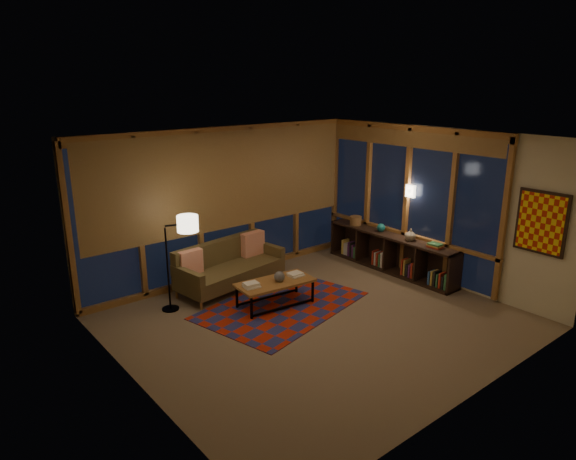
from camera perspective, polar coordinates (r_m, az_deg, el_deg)
floor at (r=7.78m, az=3.29°, el=-10.09°), size 5.50×5.00×0.01m
ceiling at (r=7.00m, az=3.66°, el=10.10°), size 5.50×5.00×0.01m
walls at (r=7.27m, az=3.46°, el=-0.53°), size 5.51×5.01×2.70m
window_wall_back at (r=9.14m, az=-6.90°, el=2.92°), size 5.30×0.16×2.60m
window_wall_right at (r=9.59m, az=12.90°, el=3.26°), size 0.16×3.70×2.60m
wall_art at (r=8.37m, az=26.31°, el=0.74°), size 0.06×0.74×0.94m
wall_sconce at (r=9.41m, az=13.46°, el=4.22°), size 0.12×0.18×0.22m
sofa at (r=8.86m, az=-6.39°, el=-4.00°), size 2.00×1.04×0.78m
pillow_left at (r=8.55m, az=-10.76°, el=-3.53°), size 0.41×0.15×0.40m
pillow_right at (r=9.30m, az=-3.95°, el=-1.44°), size 0.47×0.19×0.45m
area_rug at (r=8.25m, az=-0.73°, el=-8.37°), size 2.87×2.23×0.01m
coffee_table at (r=8.19m, az=-1.43°, el=-7.05°), size 1.28×0.69×0.41m
book_stack_a at (r=7.91m, az=-4.14°, el=-6.10°), size 0.24×0.21×0.06m
book_stack_b at (r=8.33m, az=0.85°, el=-4.95°), size 0.24×0.19×0.05m
ceramic_pot at (r=8.08m, az=-0.97°, el=-5.17°), size 0.20×0.20×0.17m
floor_lamp at (r=8.06m, az=-13.25°, el=-3.76°), size 0.57×0.45×1.49m
bookshelf at (r=9.78m, az=11.31°, el=-2.48°), size 0.40×2.79×0.70m
basket at (r=10.20m, az=7.53°, el=1.05°), size 0.28×0.28×0.17m
teal_bowl at (r=9.81m, az=10.29°, el=0.26°), size 0.17×0.17×0.16m
vase at (r=9.40m, az=13.46°, el=-0.49°), size 0.20×0.20×0.21m
shelf_book_stack at (r=9.13m, az=16.02°, el=-1.68°), size 0.18×0.23×0.06m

